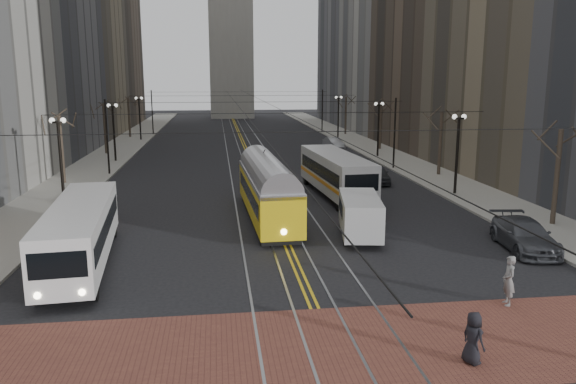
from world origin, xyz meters
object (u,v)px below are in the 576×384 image
object	(u,v)px
rear_bus	(336,175)
sedan_silver	(334,143)
streetcar	(267,195)
pedestrian_a	(473,338)
cargo_van	(360,218)
sedan_grey	(376,174)
sedan_parked	(524,235)
pedestrian_b	(509,280)
transit_bus	(81,235)

from	to	relation	value
rear_bus	sedan_silver	xyz separation A→B (m)	(5.50, 26.82, -0.85)
streetcar	rear_bus	size ratio (longest dim) A/B	1.07
pedestrian_a	cargo_van	bearing A→B (deg)	-20.57
sedan_grey	pedestrian_a	distance (m)	29.48
streetcar	sedan_silver	size ratio (longest dim) A/B	3.05
streetcar	pedestrian_a	xyz separation A→B (m)	(4.48, -18.34, -0.66)
sedan_parked	sedan_silver	bearing A→B (deg)	98.89
rear_bus	sedan_silver	size ratio (longest dim) A/B	2.85
cargo_van	sedan_silver	xyz separation A→B (m)	(6.50, 37.71, -0.45)
sedan_parked	pedestrian_b	xyz separation A→B (m)	(-4.32, -6.44, 0.21)
transit_bus	pedestrian_a	world-z (taller)	transit_bus
sedan_grey	sedan_parked	size ratio (longest dim) A/B	0.86
sedan_parked	cargo_van	bearing A→B (deg)	165.51
streetcar	sedan_parked	bearing A→B (deg)	-35.14
rear_bus	cargo_van	xyz separation A→B (m)	(-1.00, -10.89, -0.40)
rear_bus	pedestrian_b	xyz separation A→B (m)	(2.28, -20.38, -0.56)
sedan_parked	streetcar	bearing A→B (deg)	154.38
transit_bus	pedestrian_a	bearing A→B (deg)	-43.49
transit_bus	streetcar	world-z (taller)	streetcar
pedestrian_b	cargo_van	bearing A→B (deg)	-151.59
streetcar	rear_bus	bearing A→B (deg)	45.73
transit_bus	sedan_parked	distance (m)	21.32
rear_bus	sedan_grey	distance (m)	6.33
rear_bus	pedestrian_b	bearing A→B (deg)	-87.42
transit_bus	rear_bus	size ratio (longest dim) A/B	0.97
transit_bus	pedestrian_b	xyz separation A→B (m)	(16.98, -6.77, -0.45)
sedan_parked	pedestrian_a	xyz separation A→B (m)	(-7.62, -10.49, 0.07)
cargo_van	pedestrian_a	bearing A→B (deg)	-80.95
rear_bus	sedan_silver	bearing A→B (deg)	74.59
pedestrian_a	pedestrian_b	bearing A→B (deg)	-59.69
sedan_parked	pedestrian_b	bearing A→B (deg)	-116.54
rear_bus	sedan_parked	bearing A→B (deg)	-68.46
streetcar	pedestrian_a	bearing A→B (deg)	-78.44
sedan_grey	pedestrian_b	size ratio (longest dim) A/B	2.36
rear_bus	pedestrian_a	distance (m)	24.46
pedestrian_b	sedan_parked	bearing A→B (deg)	155.44
cargo_van	sedan_grey	xyz separation A→B (m)	(5.31, 15.46, -0.36)
transit_bus	sedan_silver	size ratio (longest dim) A/B	2.75
rear_bus	cargo_van	size ratio (longest dim) A/B	2.30
sedan_grey	pedestrian_a	size ratio (longest dim) A/B	2.78
sedan_parked	pedestrian_a	bearing A→B (deg)	-118.68
pedestrian_b	sedan_silver	bearing A→B (deg)	-174.59
transit_bus	rear_bus	xyz separation A→B (m)	(14.70, 13.60, 0.11)
transit_bus	sedan_silver	world-z (taller)	transit_bus
sedan_grey	transit_bus	bearing A→B (deg)	-131.77
rear_bus	sedan_grey	world-z (taller)	rear_bus
rear_bus	pedestrian_b	distance (m)	20.51
pedestrian_a	sedan_grey	bearing A→B (deg)	-30.90
streetcar	pedestrian_a	distance (m)	18.89
pedestrian_b	streetcar	bearing A→B (deg)	-142.10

